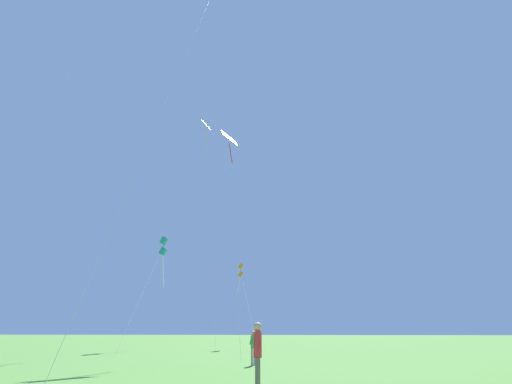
# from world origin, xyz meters

# --- Properties ---
(kite_teal_box) EXTENTS (2.08, 11.77, 10.96)m
(kite_teal_box) POSITION_xyz_m (-14.76, 33.15, 9.80)
(kite_teal_box) COLOR teal
(kite_teal_box) RESTS_ON ground_plane
(kite_pink_low) EXTENTS (3.85, 10.60, 19.80)m
(kite_pink_low) POSITION_xyz_m (-6.68, 27.04, 18.14)
(kite_pink_low) COLOR pink
(kite_pink_low) RESTS_ON ground_plane
(kite_red_high) EXTENTS (4.53, 7.23, 28.81)m
(kite_red_high) POSITION_xyz_m (-12.54, 39.32, 26.51)
(kite_red_high) COLOR red
(kite_red_high) RESTS_ON ground_plane
(kite_orange_box) EXTENTS (3.48, 9.74, 8.54)m
(kite_orange_box) POSITION_xyz_m (-7.11, 36.49, 7.69)
(kite_orange_box) COLOR orange
(kite_orange_box) RESTS_ON ground_plane
(person_in_red_shirt) EXTENTS (0.39, 0.44, 1.59)m
(person_in_red_shirt) POSITION_xyz_m (-2.81, 15.69, 0.96)
(person_in_red_shirt) COLOR gray
(person_in_red_shirt) RESTS_ON ground_plane
(person_foreground_watcher) EXTENTS (0.24, 0.58, 1.80)m
(person_foreground_watcher) POSITION_xyz_m (-1.43, 6.66, 1.08)
(person_foreground_watcher) COLOR #665B4C
(person_foreground_watcher) RESTS_ON ground_plane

